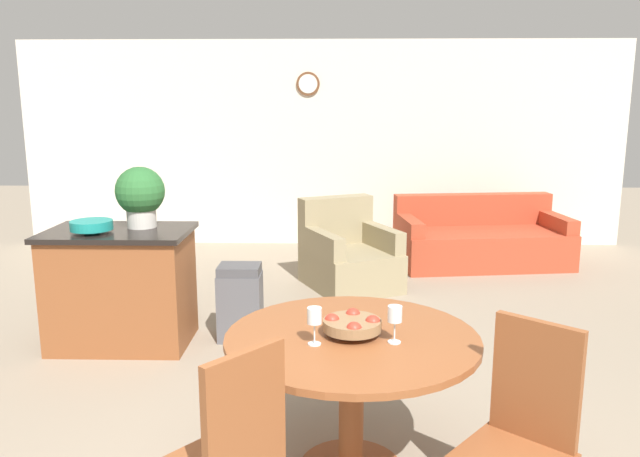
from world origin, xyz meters
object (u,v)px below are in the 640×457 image
dining_chair_near_right (522,431)px  potted_plant (140,194)px  wine_glass_left (314,317)px  trash_bin (240,302)px  teal_bowl (92,225)px  dining_chair_near_left (229,454)px  armchair (348,258)px  dining_table (352,368)px  fruit_bowl (352,324)px  kitchen_island (121,287)px  wine_glass_right (395,316)px  couch (480,241)px

dining_chair_near_right → potted_plant: potted_plant is taller
wine_glass_left → trash_bin: (-0.67, 2.00, -0.59)m
teal_bowl → potted_plant: potted_plant is taller
dining_chair_near_left → armchair: bearing=33.1°
potted_plant → trash_bin: (0.76, 0.02, -0.89)m
teal_bowl → potted_plant: bearing=35.8°
dining_table → armchair: armchair is taller
fruit_bowl → kitchen_island: kitchen_island is taller
potted_plant → armchair: size_ratio=0.40×
trash_bin → wine_glass_left: bearing=-71.4°
wine_glass_right → potted_plant: size_ratio=0.39×
dining_chair_near_left → dining_chair_near_right: 1.24m
dining_chair_near_right → wine_glass_right: dining_chair_near_right is taller
dining_chair_near_right → fruit_bowl: (-0.71, 0.51, 0.28)m
wine_glass_left → potted_plant: bearing=125.9°
dining_table → wine_glass_left: bearing=-146.2°
dining_chair_near_right → kitchen_island: bearing=-1.3°
dining_chair_near_left → teal_bowl: 2.78m
dining_table → fruit_bowl: size_ratio=4.36×
dining_table → trash_bin: size_ratio=2.06×
fruit_bowl → couch: 4.69m
wine_glass_left → trash_bin: bearing=108.6°
dining_chair_near_right → teal_bowl: size_ratio=3.19×
wine_glass_left → wine_glass_right: (0.39, 0.03, 0.00)m
dining_table → couch: couch is taller
dining_chair_near_left → potted_plant: size_ratio=2.08×
potted_plant → couch: 4.22m
kitchen_island → trash_bin: size_ratio=1.78×
dining_chair_near_right → kitchen_island: size_ratio=0.90×
fruit_bowl → teal_bowl: bearing=139.8°
kitchen_island → trash_bin: bearing=7.7°
potted_plant → armchair: 2.44m
dining_chair_near_left → wine_glass_left: 0.76m
teal_bowl → couch: bearing=37.2°
dining_table → couch: size_ratio=0.62×
dining_chair_near_left → fruit_bowl: dining_chair_near_left is taller
dining_chair_near_left → potted_plant: bearing=64.2°
wine_glass_right → trash_bin: bearing=118.3°
dining_chair_near_left → teal_bowl: (-1.43, 2.34, 0.45)m
teal_bowl → trash_bin: bearing=12.7°
dining_table → armchair: 3.40m
wine_glass_right → kitchen_island: (-1.98, 1.84, -0.43)m
dining_chair_near_right → wine_glass_right: bearing=1.6°
kitchen_island → trash_bin: kitchen_island is taller
kitchen_island → dining_chair_near_left: bearing=-62.7°
dining_chair_near_left → potted_plant: potted_plant is taller
fruit_bowl → trash_bin: size_ratio=0.47×
wine_glass_left → potted_plant: potted_plant is taller
fruit_bowl → armchair: size_ratio=0.25×
dining_chair_near_left → armchair: dining_chair_near_left is taller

